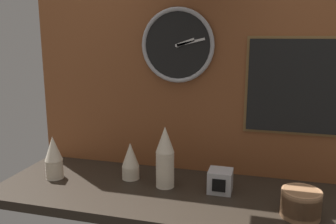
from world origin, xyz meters
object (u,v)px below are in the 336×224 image
(cup_stack_far_left, at_px, (54,157))
(bowl_stack_far_right, at_px, (301,203))
(wall_clock, at_px, (178,45))
(menu_board, at_px, (301,87))
(napkin_dispenser, at_px, (220,181))
(cup_stack_center, at_px, (165,157))
(cup_stack_center_left, at_px, (130,161))

(cup_stack_far_left, bearing_deg, bowl_stack_far_right, -4.25)
(wall_clock, height_order, menu_board, wall_clock)
(cup_stack_far_left, height_order, bowl_stack_far_right, cup_stack_far_left)
(napkin_dispenser, bearing_deg, cup_stack_far_left, -175.81)
(cup_stack_far_left, height_order, menu_board, menu_board)
(bowl_stack_far_right, relative_size, napkin_dispenser, 1.42)
(menu_board, bearing_deg, cup_stack_far_left, -166.32)
(menu_board, bearing_deg, cup_stack_center, -158.59)
(cup_stack_center, xyz_separation_m, bowl_stack_far_right, (0.55, -0.12, -0.08))
(cup_stack_far_left, distance_m, napkin_dispenser, 0.77)
(cup_stack_center_left, distance_m, napkin_dispenser, 0.42)
(bowl_stack_far_right, distance_m, menu_board, 0.51)
(cup_stack_center_left, bearing_deg, cup_stack_far_left, -165.63)
(cup_stack_center_left, height_order, cup_stack_center, cup_stack_center)
(bowl_stack_far_right, relative_size, wall_clock, 0.42)
(cup_stack_far_left, bearing_deg, wall_clock, 25.67)
(cup_stack_far_left, relative_size, menu_board, 0.43)
(cup_stack_far_left, relative_size, wall_clock, 0.58)
(cup_stack_center, distance_m, cup_stack_far_left, 0.52)
(wall_clock, bearing_deg, menu_board, 0.93)
(menu_board, height_order, napkin_dispenser, menu_board)
(cup_stack_center, height_order, bowl_stack_far_right, cup_stack_center)
(cup_stack_center_left, bearing_deg, bowl_stack_far_right, -12.98)
(bowl_stack_far_right, relative_size, menu_board, 0.31)
(cup_stack_center_left, bearing_deg, wall_clock, 42.30)
(cup_stack_center, relative_size, cup_stack_far_left, 1.35)
(bowl_stack_far_right, height_order, napkin_dispenser, bowl_stack_far_right)
(cup_stack_center, height_order, napkin_dispenser, cup_stack_center)
(cup_stack_center, xyz_separation_m, wall_clock, (0.00, 0.21, 0.47))
(cup_stack_far_left, distance_m, wall_clock, 0.77)
(menu_board, bearing_deg, bowl_stack_far_right, -89.78)
(cup_stack_center_left, distance_m, bowl_stack_far_right, 0.75)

